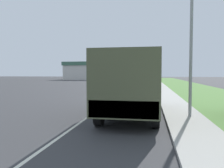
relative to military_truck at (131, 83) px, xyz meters
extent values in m
plane|color=#38383A|center=(-2.03, 27.80, -1.65)|extent=(180.00, 180.00, 0.00)
cube|color=silver|center=(-2.03, 27.80, -1.64)|extent=(0.12, 120.00, 0.00)
cube|color=#ADAAA3|center=(2.47, 27.80, -1.59)|extent=(1.80, 120.00, 0.12)
cube|color=#56843D|center=(6.87, 27.80, -1.64)|extent=(7.00, 120.00, 0.02)
cube|color=#474C38|center=(0.00, 2.61, -0.07)|extent=(2.50, 1.94, 2.09)
cube|color=#4C5138|center=(0.00, -0.86, 0.10)|extent=(2.50, 5.00, 2.42)
cube|color=#474C38|center=(0.00, -3.31, -0.76)|extent=(2.37, 0.10, 0.60)
cube|color=red|center=(-0.94, -3.33, -0.56)|extent=(0.12, 0.06, 0.12)
cube|color=red|center=(0.94, -3.33, -0.56)|extent=(0.12, 0.06, 0.12)
cylinder|color=black|center=(-1.10, 2.52, -1.14)|extent=(0.30, 1.02, 1.02)
cylinder|color=black|center=(1.10, 2.52, -1.14)|extent=(0.30, 1.02, 1.02)
cylinder|color=black|center=(-1.10, -2.11, -1.14)|extent=(0.30, 1.02, 1.02)
cylinder|color=black|center=(1.10, -2.11, -1.14)|extent=(0.30, 1.02, 1.02)
cylinder|color=black|center=(-1.10, -0.61, -1.14)|extent=(0.30, 1.02, 1.02)
cylinder|color=black|center=(1.10, -0.61, -1.14)|extent=(0.30, 1.02, 1.02)
cube|color=#B7BABF|center=(-3.56, 12.12, -1.08)|extent=(1.83, 3.91, 0.79)
cube|color=black|center=(-3.56, 12.20, -0.29)|extent=(1.61, 1.76, 0.79)
cylinder|color=black|center=(-4.37, 13.37, -1.33)|extent=(0.20, 0.64, 0.64)
cylinder|color=black|center=(-2.74, 13.37, -1.33)|extent=(0.20, 0.64, 0.64)
cylinder|color=black|center=(-4.37, 10.87, -1.33)|extent=(0.20, 0.64, 0.64)
cylinder|color=black|center=(-2.74, 10.87, -1.33)|extent=(0.20, 0.64, 0.64)
cube|color=#B7BABF|center=(-0.38, 23.58, -1.08)|extent=(1.82, 4.25, 0.79)
cube|color=black|center=(-0.38, 23.66, -0.29)|extent=(1.60, 1.91, 0.79)
cylinder|color=black|center=(-1.19, 24.94, -1.33)|extent=(0.20, 0.64, 0.64)
cylinder|color=black|center=(0.43, 24.94, -1.33)|extent=(0.20, 0.64, 0.64)
cylinder|color=black|center=(-1.19, 22.22, -1.33)|extent=(0.20, 0.64, 0.64)
cylinder|color=black|center=(0.43, 22.22, -1.33)|extent=(0.20, 0.64, 0.64)
cube|color=#336B3D|center=(-3.50, 36.34, -1.13)|extent=(1.91, 3.96, 0.67)
cube|color=black|center=(-3.50, 36.42, -0.45)|extent=(1.68, 1.78, 0.69)
cylinder|color=black|center=(-4.35, 37.60, -1.33)|extent=(0.20, 0.64, 0.64)
cylinder|color=black|center=(-2.65, 37.60, -1.33)|extent=(0.20, 0.64, 0.64)
cylinder|color=black|center=(-4.35, 35.07, -1.33)|extent=(0.20, 0.64, 0.64)
cylinder|color=black|center=(-2.65, 35.07, -1.33)|extent=(0.20, 0.64, 0.64)
cube|color=black|center=(-0.24, 48.74, -1.13)|extent=(1.84, 4.17, 0.67)
cube|color=black|center=(-0.24, 48.83, -0.45)|extent=(1.62, 1.88, 0.70)
cylinder|color=black|center=(-1.06, 50.08, -1.33)|extent=(0.20, 0.64, 0.64)
cylinder|color=black|center=(0.58, 50.08, -1.33)|extent=(0.20, 0.64, 0.64)
cylinder|color=black|center=(-1.06, 47.41, -1.33)|extent=(0.20, 0.64, 0.64)
cylinder|color=black|center=(0.58, 47.41, -1.33)|extent=(0.20, 0.64, 0.64)
cube|color=#336B3D|center=(-0.61, 57.45, -1.13)|extent=(1.71, 4.47, 0.69)
cube|color=black|center=(-0.61, 57.54, -0.42)|extent=(1.50, 2.01, 0.71)
cylinder|color=black|center=(-1.37, 58.88, -1.33)|extent=(0.20, 0.64, 0.64)
cylinder|color=black|center=(0.14, 58.88, -1.33)|extent=(0.20, 0.64, 0.64)
cylinder|color=black|center=(-1.37, 56.02, -1.33)|extent=(0.20, 0.64, 0.64)
cylinder|color=black|center=(0.14, 56.02, -1.33)|extent=(0.20, 0.64, 0.64)
cylinder|color=gray|center=(2.72, 0.02, 2.22)|extent=(0.14, 0.14, 7.49)
cube|color=beige|center=(-19.07, 59.22, 0.59)|extent=(12.78, 13.38, 4.47)
cube|color=#3D6651|center=(-19.07, 59.22, 3.38)|extent=(13.29, 13.92, 1.12)
camera|label=1|loc=(0.89, -10.52, 0.45)|focal=35.00mm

